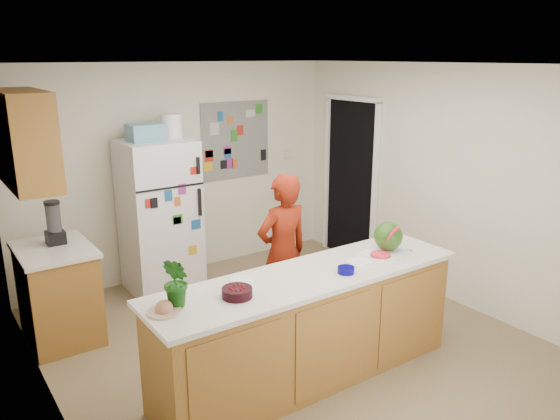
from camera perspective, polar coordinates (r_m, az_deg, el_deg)
floor at (r=5.18m, az=1.23°, el=-13.99°), size 4.00×4.50×0.02m
wall_back at (r=6.59m, az=-10.34°, el=4.07°), size 4.00×0.02×2.50m
wall_left at (r=3.92m, az=-23.31°, el=-5.22°), size 0.02×4.50×2.50m
wall_right at (r=6.05m, az=16.92°, el=2.58°), size 0.02×4.50×2.50m
ceiling at (r=4.49m, az=1.43°, el=15.09°), size 4.00×4.50×0.02m
doorway at (r=7.05m, az=7.44°, el=3.04°), size 0.03×0.85×2.04m
peninsula_base at (r=4.51m, az=2.98°, el=-12.35°), size 2.60×0.62×0.88m
peninsula_top at (r=4.31m, az=3.07°, el=-6.96°), size 2.68×0.70×0.04m
side_counter_base at (r=5.51m, az=-22.10°, el=-8.25°), size 0.60×0.80×0.86m
side_counter_top at (r=5.35m, az=-22.60°, el=-3.84°), size 0.64×0.84×0.04m
upper_cabinets at (r=5.04m, az=-25.15°, el=6.74°), size 0.35×1.00×0.80m
refrigerator at (r=6.18m, az=-12.47°, el=-0.68°), size 0.75×0.70×1.70m
fridge_top_bin at (r=5.95m, az=-13.90°, el=7.88°), size 0.35×0.28×0.18m
photo_collage at (r=6.86m, az=-4.65°, el=7.28°), size 0.95×0.01×0.95m
person at (r=5.16m, az=0.30°, el=-4.55°), size 0.57×0.38×1.54m
blender_appliance at (r=5.38m, az=-22.54°, el=-1.35°), size 0.13×0.13×0.38m
cutting_board at (r=4.82m, az=10.84°, el=-4.38°), size 0.41×0.32×0.01m
watermelon at (r=4.83m, az=11.25°, el=-2.71°), size 0.25×0.25×0.25m
watermelon_slice at (r=4.71m, az=10.45°, el=-4.60°), size 0.16×0.16×0.02m
cherry_bowl at (r=3.91m, az=-4.51°, el=-8.59°), size 0.26×0.26×0.07m
white_bowl at (r=4.07m, az=-4.02°, el=-7.67°), size 0.22×0.22×0.06m
cobalt_bowl at (r=4.34m, az=6.90°, el=-6.25°), size 0.16×0.16×0.05m
plate at (r=3.77m, az=-11.99°, el=-10.35°), size 0.30×0.30×0.02m
paper_towel at (r=4.55m, az=8.22°, el=-5.45°), size 0.18×0.16×0.02m
keys at (r=4.90m, az=13.19°, el=-4.20°), size 0.09×0.06×0.01m
potted_plant at (r=3.76m, az=-10.72°, el=-7.42°), size 0.17×0.21×0.37m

